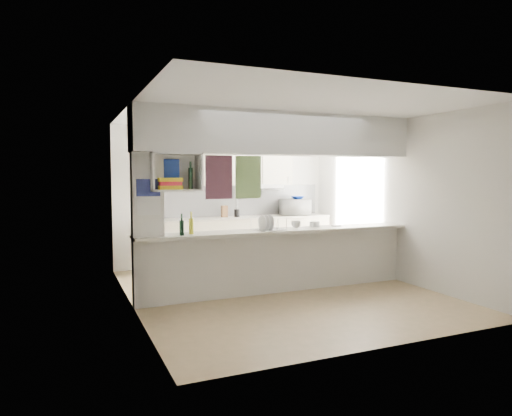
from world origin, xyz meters
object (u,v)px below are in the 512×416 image
wine_bottles (187,226)px  microwave (295,207)px  bowl (297,198)px  dish_rack (269,224)px

wine_bottles → microwave: bearing=37.7°
microwave → wine_bottles: microwave is taller
bowl → dish_rack: bowl is taller
dish_rack → microwave: bearing=45.9°
bowl → dish_rack: bearing=-127.5°
bowl → wine_bottles: bowl is taller
wine_bottles → bowl: bearing=37.0°
microwave → dish_rack: (-1.55, -2.09, -0.07)m
microwave → bowl: size_ratio=2.29×
bowl → wine_bottles: bearing=-143.0°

